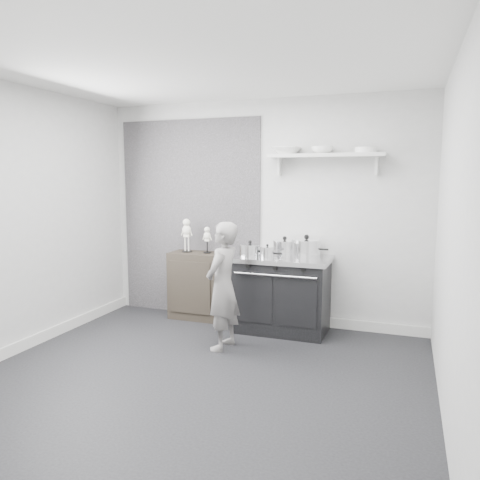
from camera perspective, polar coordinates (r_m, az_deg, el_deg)
ground at (r=4.40m, az=-4.87°, el=-16.16°), size 4.00×4.00×0.00m
room_shell at (r=4.20m, az=-5.38°, el=5.76°), size 4.02×3.62×2.71m
wall_shelf at (r=5.41m, az=10.39°, el=9.99°), size 1.30×0.26×0.24m
stove at (r=5.46m, az=5.15°, el=-6.52°), size 1.09×0.68×0.88m
side_cabinet at (r=5.97m, az=-5.30°, el=-5.50°), size 0.65×0.38×0.84m
child at (r=4.84m, az=-2.12°, el=-5.63°), size 0.36×0.51×1.33m
pot_front_left at (r=5.34m, az=1.23°, el=-1.25°), size 0.33×0.25×0.19m
pot_back_left at (r=5.50m, az=5.46°, el=-0.90°), size 0.37×0.28×0.22m
pot_back_right at (r=5.42m, az=8.10°, el=-0.94°), size 0.42×0.33×0.25m
pot_front_center at (r=5.23m, az=3.36°, el=-1.52°), size 0.25×0.17×0.16m
skeleton_full at (r=5.91m, az=-6.52°, el=0.88°), size 0.14×0.09×0.49m
skeleton_torso at (r=5.80m, az=-4.03°, el=0.24°), size 0.11×0.07×0.38m
bowl_large at (r=5.50m, az=5.70°, el=10.79°), size 0.33×0.33×0.08m
bowl_small at (r=5.41m, az=10.00°, el=10.74°), size 0.25×0.25×0.08m
plate_stack at (r=5.35m, az=15.07°, el=10.55°), size 0.24×0.24×0.06m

